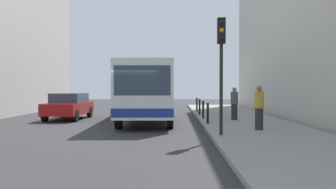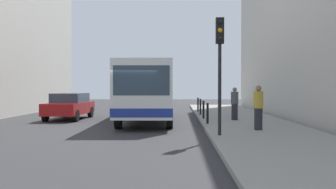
{
  "view_description": "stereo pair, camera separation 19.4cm",
  "coord_description": "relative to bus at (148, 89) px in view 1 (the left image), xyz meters",
  "views": [
    {
      "loc": [
        1.9,
        -16.53,
        1.85
      ],
      "look_at": [
        1.6,
        2.35,
        1.47
      ],
      "focal_mm": 41.49,
      "sensor_mm": 36.0,
      "label": 1
    },
    {
      "loc": [
        2.1,
        -16.53,
        1.85
      ],
      "look_at": [
        1.6,
        2.35,
        1.47
      ],
      "focal_mm": 41.49,
      "sensor_mm": 36.0,
      "label": 2
    }
  ],
  "objects": [
    {
      "name": "ground_plane",
      "position": [
        -0.5,
        -4.46,
        -1.73
      ],
      "size": [
        80.0,
        80.0,
        0.0
      ],
      "primitive_type": "plane",
      "color": "#2D2D30"
    },
    {
      "name": "sidewalk",
      "position": [
        4.9,
        -4.46,
        -1.65
      ],
      "size": [
        4.4,
        40.0,
        0.15
      ],
      "primitive_type": "cube",
      "color": "gray",
      "rests_on": "ground"
    },
    {
      "name": "bus",
      "position": [
        0.0,
        0.0,
        0.0
      ],
      "size": [
        2.78,
        11.08,
        3.0
      ],
      "rotation": [
        0.0,
        0.0,
        3.17
      ],
      "color": "white",
      "rests_on": "ground"
    },
    {
      "name": "car_beside_bus",
      "position": [
        -4.55,
        0.81,
        -0.94
      ],
      "size": [
        1.97,
        4.45,
        1.48
      ],
      "rotation": [
        0.0,
        0.0,
        3.11
      ],
      "color": "maroon",
      "rests_on": "ground"
    },
    {
      "name": "traffic_light",
      "position": [
        3.05,
        -7.41,
        1.28
      ],
      "size": [
        0.28,
        0.33,
        4.1
      ],
      "color": "black",
      "rests_on": "sidewalk"
    },
    {
      "name": "bollard_near",
      "position": [
        2.95,
        -3.17,
        -1.1
      ],
      "size": [
        0.11,
        0.11,
        0.95
      ],
      "primitive_type": "cylinder",
      "color": "black",
      "rests_on": "sidewalk"
    },
    {
      "name": "bollard_mid",
      "position": [
        2.95,
        -0.3,
        -1.1
      ],
      "size": [
        0.11,
        0.11,
        0.95
      ],
      "primitive_type": "cylinder",
      "color": "black",
      "rests_on": "sidewalk"
    },
    {
      "name": "bollard_far",
      "position": [
        2.95,
        2.57,
        -1.1
      ],
      "size": [
        0.11,
        0.11,
        0.95
      ],
      "primitive_type": "cylinder",
      "color": "black",
      "rests_on": "sidewalk"
    },
    {
      "name": "bollard_farthest",
      "position": [
        2.95,
        5.43,
        -1.1
      ],
      "size": [
        0.11,
        0.11,
        0.95
      ],
      "primitive_type": "cylinder",
      "color": "black",
      "rests_on": "sidewalk"
    },
    {
      "name": "pedestrian_near_signal",
      "position": [
        4.75,
        -5.72,
        -0.7
      ],
      "size": [
        0.38,
        0.38,
        1.75
      ],
      "rotation": [
        0.0,
        0.0,
        5.69
      ],
      "color": "#26262D",
      "rests_on": "sidewalk"
    },
    {
      "name": "pedestrian_mid_sidewalk",
      "position": [
        4.48,
        -1.16,
        -0.74
      ],
      "size": [
        0.38,
        0.38,
        1.67
      ],
      "rotation": [
        0.0,
        0.0,
        1.65
      ],
      "color": "#26262D",
      "rests_on": "sidewalk"
    }
  ]
}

